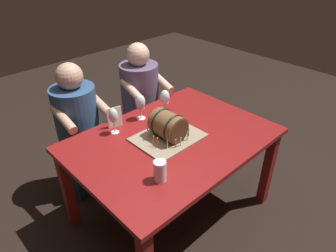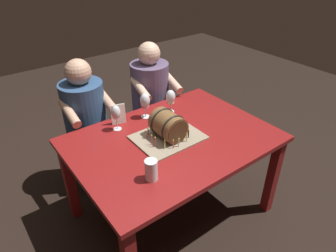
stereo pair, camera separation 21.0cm
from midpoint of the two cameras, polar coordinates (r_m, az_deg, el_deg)
ground_plane at (r=2.65m, az=-1.61°, el=-15.67°), size 8.00×8.00×0.00m
dining_table at (r=2.21m, az=-1.86°, el=-4.36°), size 1.42×1.02×0.74m
barrel_cake at (r=2.11m, az=-2.85°, el=-0.35°), size 0.46×0.37×0.21m
wine_glass_rose at (r=2.34m, az=-7.80°, el=4.24°), size 0.08×0.08×0.21m
wine_glass_empty at (r=2.20m, az=-12.96°, el=1.71°), size 0.07×0.07×0.20m
wine_glass_white at (r=2.42m, az=-3.08°, el=5.29°), size 0.08×0.08×0.19m
beer_pint at (r=1.77m, az=-4.96°, el=-8.60°), size 0.08×0.08×0.13m
menu_card at (r=2.30m, az=-12.61°, el=1.54°), size 0.11×0.05×0.16m
person_seated_left at (r=2.67m, az=-18.41°, el=-1.55°), size 0.40×0.48×1.17m
person_seated_right at (r=2.95m, az=-7.17°, el=3.39°), size 0.43×0.51×1.19m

